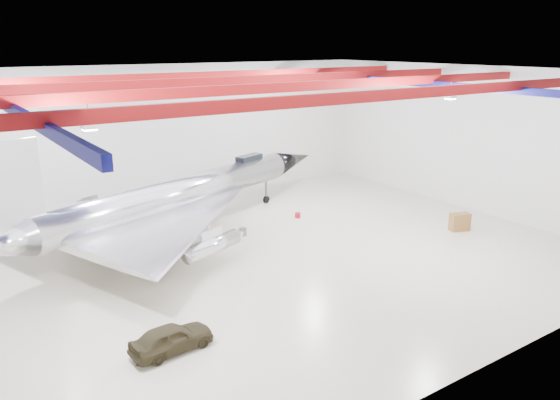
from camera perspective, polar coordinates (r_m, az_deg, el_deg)
floor at (r=33.01m, az=-3.59°, el=-6.34°), size 40.00×40.00×0.00m
wall_back at (r=44.69m, az=-13.63°, el=6.54°), size 40.00×0.00×40.00m
wall_right at (r=44.67m, az=19.06°, el=6.11°), size 0.00×30.00×30.00m
ceiling at (r=30.55m, az=-3.96°, el=13.09°), size 40.00×40.00×0.00m
ceiling_structure at (r=30.59m, az=-3.94°, el=11.83°), size 39.50×29.50×1.08m
jet_aircraft at (r=36.99m, az=-10.49°, el=0.24°), size 28.43×21.55×8.05m
jeep at (r=24.17m, az=-11.27°, el=-13.96°), size 3.70×1.75×1.22m
desk at (r=39.88m, az=18.27°, el=-2.19°), size 1.50×1.09×1.24m
crate_ply at (r=34.34m, az=-11.89°, el=-5.39°), size 0.73×0.67×0.42m
toolbox_red at (r=38.32m, az=-10.72°, el=-3.09°), size 0.55×0.48×0.33m
engine_drum at (r=37.13m, az=-3.92°, el=-3.34°), size 0.64×0.64×0.49m
parts_bin at (r=40.57m, az=-9.42°, el=-1.84°), size 0.79×0.71×0.46m
crate_small at (r=37.95m, az=-15.13°, el=-3.62°), size 0.49×0.44×0.28m
tool_chest at (r=40.76m, az=1.87°, el=-1.60°), size 0.44×0.44×0.38m
oil_barrel at (r=34.01m, az=-11.38°, el=-5.58°), size 0.73×0.67×0.41m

